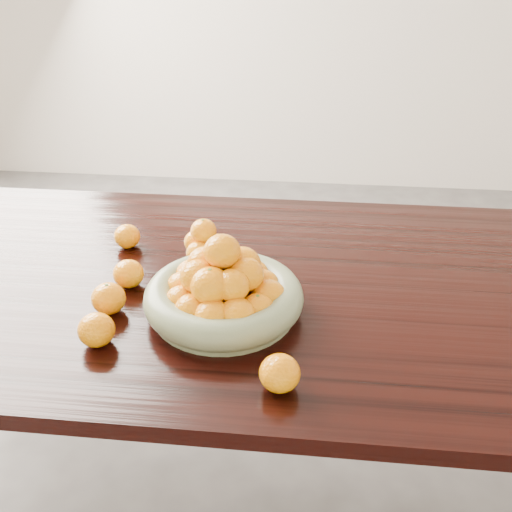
# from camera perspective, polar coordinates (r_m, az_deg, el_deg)

# --- Properties ---
(ground) EXTENTS (5.00, 5.00, 0.00)m
(ground) POSITION_cam_1_polar(r_m,az_deg,el_deg) (1.92, 1.05, -21.86)
(ground) COLOR #615E5C
(ground) RESTS_ON ground
(dining_table) EXTENTS (2.00, 1.00, 0.75)m
(dining_table) POSITION_cam_1_polar(r_m,az_deg,el_deg) (1.46, 1.29, -5.47)
(dining_table) COLOR black
(dining_table) RESTS_ON ground
(fruit_bowl) EXTENTS (0.36, 0.36, 0.19)m
(fruit_bowl) POSITION_cam_1_polar(r_m,az_deg,el_deg) (1.27, -3.24, -3.54)
(fruit_bowl) COLOR gray
(fruit_bowl) RESTS_ON dining_table
(orange_pyramid) EXTENTS (0.13, 0.13, 0.11)m
(orange_pyramid) POSITION_cam_1_polar(r_m,az_deg,el_deg) (1.50, -5.21, 1.36)
(orange_pyramid) COLOR orange
(orange_pyramid) RESTS_ON dining_table
(loose_orange_0) EXTENTS (0.08, 0.08, 0.07)m
(loose_orange_0) POSITION_cam_1_polar(r_m,az_deg,el_deg) (1.32, -14.53, -4.13)
(loose_orange_0) COLOR orange
(loose_orange_0) RESTS_ON dining_table
(loose_orange_1) EXTENTS (0.08, 0.08, 0.07)m
(loose_orange_1) POSITION_cam_1_polar(r_m,az_deg,el_deg) (1.23, -15.67, -7.13)
(loose_orange_1) COLOR orange
(loose_orange_1) RESTS_ON dining_table
(loose_orange_2) EXTENTS (0.08, 0.08, 0.07)m
(loose_orange_2) POSITION_cam_1_polar(r_m,az_deg,el_deg) (1.08, 2.38, -11.63)
(loose_orange_2) COLOR orange
(loose_orange_2) RESTS_ON dining_table
(loose_orange_3) EXTENTS (0.07, 0.07, 0.07)m
(loose_orange_3) POSITION_cam_1_polar(r_m,az_deg,el_deg) (1.59, -12.77, 1.93)
(loose_orange_3) COLOR orange
(loose_orange_3) RESTS_ON dining_table
(loose_orange_4) EXTENTS (0.07, 0.07, 0.07)m
(loose_orange_4) POSITION_cam_1_polar(r_m,az_deg,el_deg) (1.41, -12.64, -1.75)
(loose_orange_4) COLOR orange
(loose_orange_4) RESTS_ON dining_table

